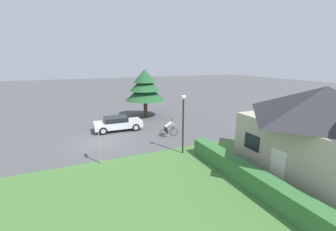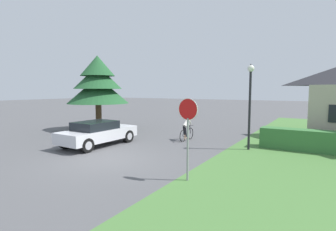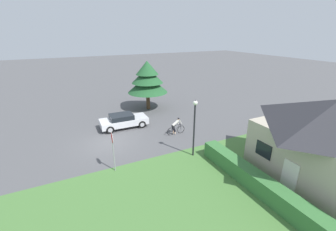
{
  "view_description": "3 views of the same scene",
  "coord_description": "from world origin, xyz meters",
  "px_view_note": "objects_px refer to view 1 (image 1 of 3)",
  "views": [
    {
      "loc": [
        17.87,
        -1.87,
        6.36
      ],
      "look_at": [
        -0.17,
        6.02,
        1.56
      ],
      "focal_mm": 24.0,
      "sensor_mm": 36.0,
      "label": 1
    },
    {
      "loc": [
        7.84,
        -8.03,
        2.97
      ],
      "look_at": [
        -0.44,
        5.78,
        1.39
      ],
      "focal_mm": 28.0,
      "sensor_mm": 36.0,
      "label": 2
    },
    {
      "loc": [
        16.73,
        -2.92,
        8.48
      ],
      "look_at": [
        0.44,
        5.08,
        1.65
      ],
      "focal_mm": 24.0,
      "sensor_mm": 36.0,
      "label": 3
    }
  ],
  "objects_px": {
    "sedan_left_lane": "(118,123)",
    "street_lamp": "(183,114)",
    "cyclist": "(169,128)",
    "conifer_tall_near": "(145,87)",
    "cottage_house": "(320,131)",
    "stop_sign": "(98,135)"
  },
  "relations": [
    {
      "from": "sedan_left_lane",
      "to": "street_lamp",
      "type": "bearing_deg",
      "value": -65.14
    },
    {
      "from": "cyclist",
      "to": "street_lamp",
      "type": "distance_m",
      "value": 4.34
    },
    {
      "from": "cyclist",
      "to": "street_lamp",
      "type": "bearing_deg",
      "value": -98.76
    },
    {
      "from": "cyclist",
      "to": "conifer_tall_near",
      "type": "distance_m",
      "value": 8.04
    },
    {
      "from": "sedan_left_lane",
      "to": "conifer_tall_near",
      "type": "relative_size",
      "value": 0.8
    },
    {
      "from": "cottage_house",
      "to": "street_lamp",
      "type": "height_order",
      "value": "cottage_house"
    },
    {
      "from": "cottage_house",
      "to": "sedan_left_lane",
      "type": "height_order",
      "value": "cottage_house"
    },
    {
      "from": "cyclist",
      "to": "sedan_left_lane",
      "type": "bearing_deg",
      "value": 136.81
    },
    {
      "from": "cottage_house",
      "to": "cyclist",
      "type": "height_order",
      "value": "cottage_house"
    },
    {
      "from": "cyclist",
      "to": "stop_sign",
      "type": "height_order",
      "value": "stop_sign"
    },
    {
      "from": "cottage_house",
      "to": "sedan_left_lane",
      "type": "relative_size",
      "value": 1.67
    },
    {
      "from": "conifer_tall_near",
      "to": "stop_sign",
      "type": "bearing_deg",
      "value": -31.34
    },
    {
      "from": "stop_sign",
      "to": "conifer_tall_near",
      "type": "bearing_deg",
      "value": -26.79
    },
    {
      "from": "sedan_left_lane",
      "to": "stop_sign",
      "type": "bearing_deg",
      "value": -108.94
    },
    {
      "from": "sedan_left_lane",
      "to": "street_lamp",
      "type": "relative_size",
      "value": 1.03
    },
    {
      "from": "cyclist",
      "to": "conifer_tall_near",
      "type": "bearing_deg",
      "value": 86.98
    },
    {
      "from": "street_lamp",
      "to": "conifer_tall_near",
      "type": "relative_size",
      "value": 0.77
    },
    {
      "from": "cottage_house",
      "to": "conifer_tall_near",
      "type": "height_order",
      "value": "conifer_tall_near"
    },
    {
      "from": "sedan_left_lane",
      "to": "street_lamp",
      "type": "xyz_separation_m",
      "value": [
        7.19,
        3.13,
        2.17
      ]
    },
    {
      "from": "cottage_house",
      "to": "street_lamp",
      "type": "bearing_deg",
      "value": -136.55
    },
    {
      "from": "sedan_left_lane",
      "to": "cyclist",
      "type": "bearing_deg",
      "value": -41.69
    },
    {
      "from": "cottage_house",
      "to": "stop_sign",
      "type": "bearing_deg",
      "value": -119.89
    }
  ]
}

